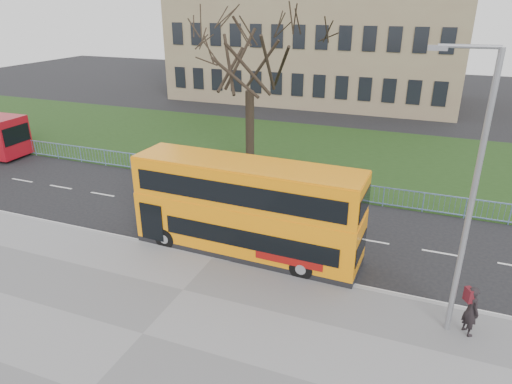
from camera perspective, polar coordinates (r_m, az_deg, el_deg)
ground at (r=20.83m, az=-3.42°, el=-6.32°), size 120.00×120.00×0.00m
pavement at (r=15.98m, az=-13.96°, el=-16.96°), size 80.00×10.50×0.12m
kerb at (r=19.59m, az=-5.32°, el=-8.17°), size 80.00×0.20×0.14m
grass_verge at (r=33.30m, az=6.86°, el=4.98°), size 80.00×15.40×0.08m
guard_railing at (r=26.15m, az=2.55°, el=1.29°), size 40.00×0.12×1.10m
bare_tree at (r=28.89m, az=-0.81°, el=14.37°), size 8.15×8.15×11.64m
civic_building at (r=53.13m, az=7.82°, el=19.18°), size 30.00×15.00×14.00m
yellow_bus at (r=19.03m, az=-1.23°, el=-1.87°), size 9.75×2.62×4.06m
pedestrian at (r=16.51m, az=25.28°, el=-13.25°), size 0.69×0.76×1.74m
street_lamp at (r=14.57m, az=25.13°, el=0.13°), size 1.90×0.36×8.95m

